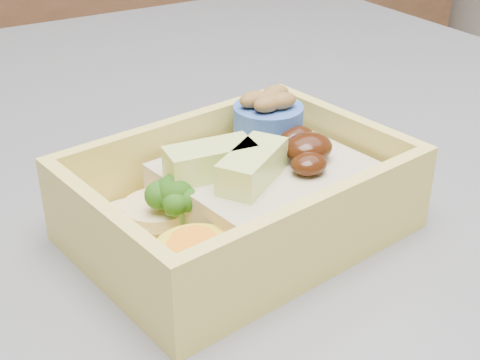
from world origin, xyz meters
TOP-DOWN VIEW (x-y plane):
  - bento_box at (0.17, -0.21)m, footprint 0.21×0.16m

SIDE VIEW (x-z plane):
  - bento_box at x=0.17m, z-range 0.91..0.98m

